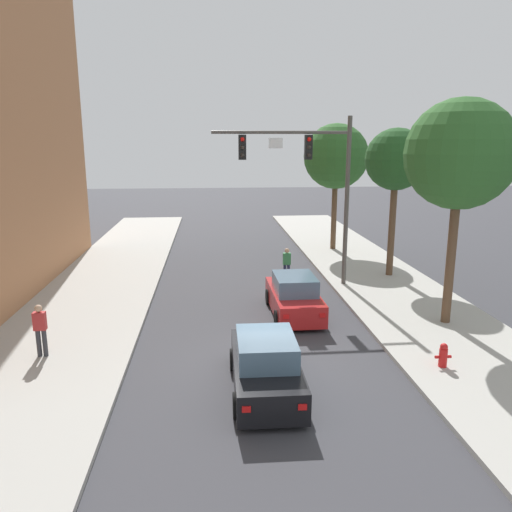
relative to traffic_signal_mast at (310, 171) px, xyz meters
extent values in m
plane|color=#38383D|center=(-2.91, -8.19, -5.32)|extent=(120.00, 120.00, 0.00)
cube|color=#A8A59E|center=(-9.41, -8.19, -5.24)|extent=(5.00, 60.00, 0.15)
cube|color=#A8A59E|center=(3.59, -8.19, -5.24)|extent=(5.00, 60.00, 0.15)
cylinder|color=#514C47|center=(1.69, 0.01, -1.42)|extent=(0.20, 0.20, 7.50)
cylinder|color=#514C47|center=(-1.30, 0.01, 1.63)|extent=(5.98, 0.14, 0.14)
cube|color=black|center=(-0.10, 0.01, 1.01)|extent=(0.32, 0.28, 1.05)
sphere|color=red|center=(-0.10, -0.14, 1.34)|extent=(0.18, 0.18, 0.18)
sphere|color=#2D2823|center=(-0.10, -0.14, 1.01)|extent=(0.18, 0.18, 0.18)
sphere|color=#2D2823|center=(-0.10, -0.14, 0.68)|extent=(0.18, 0.18, 0.18)
cube|color=black|center=(-2.97, 0.01, 1.01)|extent=(0.32, 0.28, 1.05)
sphere|color=red|center=(-2.97, -0.14, 1.34)|extent=(0.18, 0.18, 0.18)
sphere|color=#2D2823|center=(-2.97, -0.14, 1.01)|extent=(0.18, 0.18, 0.18)
sphere|color=#2D2823|center=(-2.97, -0.14, 0.68)|extent=(0.18, 0.18, 0.18)
cube|color=white|center=(-1.54, -0.01, 1.18)|extent=(0.60, 0.03, 0.44)
cube|color=#B21E1E|center=(-1.24, -3.55, -4.76)|extent=(1.74, 4.22, 0.80)
cube|color=slate|center=(-1.24, -3.70, -4.04)|extent=(1.52, 2.01, 0.64)
cylinder|color=black|center=(-2.06, -2.25, -5.00)|extent=(0.23, 0.64, 0.64)
cylinder|color=black|center=(-0.44, -2.24, -5.00)|extent=(0.23, 0.64, 0.64)
cylinder|color=black|center=(-2.04, -4.86, -5.00)|extent=(0.23, 0.64, 0.64)
cylinder|color=black|center=(-0.42, -4.84, -5.00)|extent=(0.23, 0.64, 0.64)
cube|color=red|center=(-1.86, -5.67, -4.64)|extent=(0.20, 0.04, 0.14)
cube|color=red|center=(-0.58, -5.66, -4.64)|extent=(0.20, 0.04, 0.14)
cube|color=black|center=(-2.99, -9.47, -4.76)|extent=(1.75, 4.22, 0.80)
cube|color=slate|center=(-3.00, -9.62, -4.04)|extent=(1.53, 2.02, 0.64)
cylinder|color=black|center=(-3.78, -8.16, -5.00)|extent=(0.23, 0.64, 0.64)
cylinder|color=black|center=(-2.17, -8.18, -5.00)|extent=(0.23, 0.64, 0.64)
cylinder|color=black|center=(-3.82, -10.76, -5.00)|extent=(0.23, 0.64, 0.64)
cylinder|color=black|center=(-2.20, -10.78, -5.00)|extent=(0.23, 0.64, 0.64)
cube|color=red|center=(-3.66, -11.58, -4.64)|extent=(0.20, 0.04, 0.14)
cube|color=red|center=(-2.38, -11.60, -4.64)|extent=(0.20, 0.04, 0.14)
cylinder|color=#333338|center=(-9.66, -6.99, -4.74)|extent=(0.14, 0.14, 0.85)
cylinder|color=#333338|center=(-9.48, -6.99, -4.74)|extent=(0.14, 0.14, 0.85)
cube|color=#B72D2D|center=(-9.57, -6.99, -4.04)|extent=(0.36, 0.22, 0.56)
sphere|color=tan|center=(-9.57, -6.99, -3.64)|extent=(0.22, 0.22, 0.22)
cylinder|color=#232847|center=(-0.90, 1.05, -4.89)|extent=(0.14, 0.14, 0.85)
cylinder|color=#232847|center=(-0.72, 1.05, -4.89)|extent=(0.14, 0.14, 0.85)
cube|color=#337F47|center=(-0.81, 1.05, -4.19)|extent=(0.36, 0.22, 0.56)
sphere|color=tan|center=(-0.81, 1.05, -3.79)|extent=(0.22, 0.22, 0.22)
cylinder|color=red|center=(2.27, -8.81, -4.89)|extent=(0.24, 0.24, 0.55)
sphere|color=red|center=(2.27, -8.81, -4.56)|extent=(0.22, 0.22, 0.22)
cylinder|color=red|center=(2.09, -8.81, -4.87)|extent=(0.12, 0.09, 0.09)
cylinder|color=red|center=(2.45, -8.81, -4.87)|extent=(0.12, 0.09, 0.09)
cylinder|color=brown|center=(4.08, -5.25, -2.88)|extent=(0.32, 0.32, 4.58)
sphere|color=#2D6028|center=(4.08, -5.25, 0.82)|extent=(3.75, 3.75, 3.75)
cylinder|color=brown|center=(4.35, 1.35, -2.91)|extent=(0.32, 0.32, 4.52)
sphere|color=#235123|center=(4.35, 1.35, 0.44)|extent=(2.91, 2.91, 2.91)
cylinder|color=brown|center=(3.06, 7.63, -3.10)|extent=(0.32, 0.32, 4.14)
sphere|color=#2D6028|center=(3.06, 7.63, 0.41)|extent=(3.83, 3.83, 3.83)
camera|label=1|loc=(-4.36, -21.60, 1.21)|focal=34.73mm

